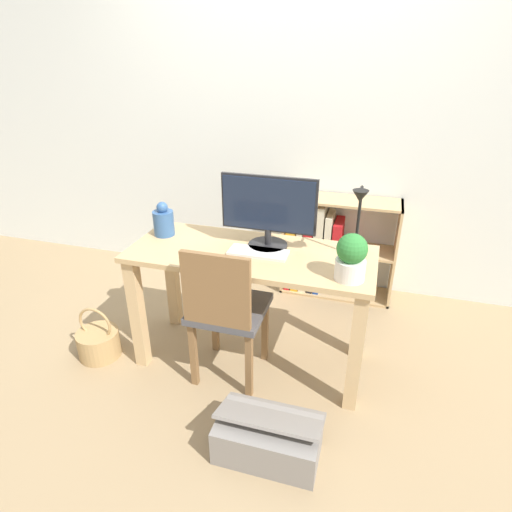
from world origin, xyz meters
The scene contains 12 objects.
ground_plane centered at (0.00, 0.00, 0.00)m, with size 10.00×10.00×0.00m, color #997F5B.
wall_back centered at (0.00, 1.13, 1.30)m, with size 8.00×0.05×2.60m.
desk centered at (0.00, 0.00, 0.58)m, with size 1.35×0.56×0.73m.
monitor centered at (0.07, 0.09, 0.96)m, with size 0.53×0.22×0.41m.
keyboard centered at (0.05, -0.01, 0.74)m, with size 0.32×0.13×0.02m.
vase centered at (-0.56, 0.08, 0.82)m, with size 0.12×0.12×0.20m.
desk_lamp centered at (0.55, 0.06, 0.98)m, with size 0.10×0.19×0.39m.
potted_plant centered at (0.55, -0.15, 0.85)m, with size 0.15×0.15×0.23m.
chair centered at (-0.08, -0.20, 0.47)m, with size 0.40×0.40×0.86m.
bookshelf centered at (0.26, 0.95, 0.39)m, with size 0.83×0.28×0.77m.
basket centered at (-0.92, -0.24, 0.10)m, with size 0.26×0.26×0.35m.
storage_box centered at (0.28, -0.64, 0.10)m, with size 0.49×0.31×0.25m.
Camera 1 is at (0.63, -2.02, 1.75)m, focal length 30.00 mm.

